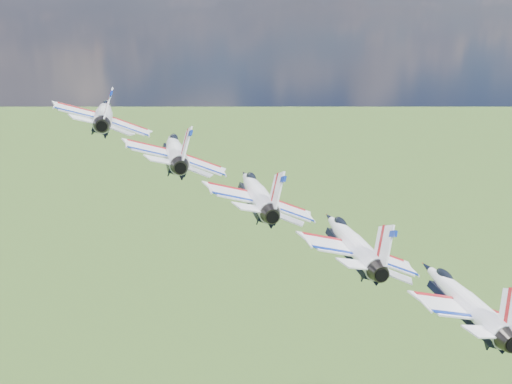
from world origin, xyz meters
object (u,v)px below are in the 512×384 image
object	(u,v)px
jet_1	(175,150)
jet_3	(350,241)
jet_2	(256,192)
jet_4	(462,298)
jet_0	(104,113)

from	to	relation	value
jet_1	jet_3	bearing A→B (deg)	-45.13
jet_2	jet_4	world-z (taller)	jet_2
jet_0	jet_2	distance (m)	23.91
jet_3	jet_0	bearing A→B (deg)	134.87
jet_1	jet_4	size ratio (longest dim) A/B	1.00
jet_2	jet_3	world-z (taller)	jet_2
jet_3	jet_4	distance (m)	11.95
jet_3	jet_1	bearing A→B (deg)	134.87
jet_1	jet_2	distance (m)	11.95
jet_2	jet_1	bearing A→B (deg)	134.87
jet_0	jet_1	distance (m)	11.95
jet_2	jet_4	distance (m)	23.91
jet_2	jet_4	bearing A→B (deg)	-45.13
jet_1	jet_2	size ratio (longest dim) A/B	1.00
jet_0	jet_4	size ratio (longest dim) A/B	1.00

